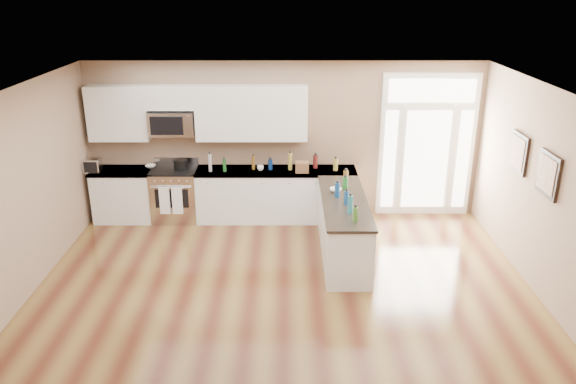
# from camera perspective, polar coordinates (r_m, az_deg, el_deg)

# --- Properties ---
(ground) EXTENTS (8.00, 8.00, 0.00)m
(ground) POSITION_cam_1_polar(r_m,az_deg,el_deg) (7.04, -0.50, -14.71)
(ground) COLOR #4E2416
(room_shell) EXTENTS (8.00, 8.00, 8.00)m
(room_shell) POSITION_cam_1_polar(r_m,az_deg,el_deg) (6.21, -0.55, -1.73)
(room_shell) COLOR #8F735A
(room_shell) RESTS_ON ground
(back_cabinet_left) EXTENTS (1.10, 0.66, 0.94)m
(back_cabinet_left) POSITION_cam_1_polar(r_m,az_deg,el_deg) (10.52, -16.19, -0.41)
(back_cabinet_left) COLOR white
(back_cabinet_left) RESTS_ON ground
(back_cabinet_right) EXTENTS (2.85, 0.66, 0.94)m
(back_cabinet_right) POSITION_cam_1_polar(r_m,az_deg,el_deg) (10.11, -1.23, -0.43)
(back_cabinet_right) COLOR white
(back_cabinet_right) RESTS_ON ground
(peninsula_cabinet) EXTENTS (0.69, 2.32, 0.94)m
(peninsula_cabinet) POSITION_cam_1_polar(r_m,az_deg,el_deg) (8.81, 5.64, -3.83)
(peninsula_cabinet) COLOR white
(peninsula_cabinet) RESTS_ON ground
(upper_cabinet_left) EXTENTS (1.04, 0.33, 0.95)m
(upper_cabinet_left) POSITION_cam_1_polar(r_m,az_deg,el_deg) (10.24, -16.85, 7.67)
(upper_cabinet_left) COLOR white
(upper_cabinet_left) RESTS_ON room_shell
(upper_cabinet_right) EXTENTS (1.94, 0.33, 0.95)m
(upper_cabinet_right) POSITION_cam_1_polar(r_m,az_deg,el_deg) (9.83, -3.72, 8.00)
(upper_cabinet_right) COLOR white
(upper_cabinet_right) RESTS_ON room_shell
(upper_cabinet_short) EXTENTS (0.82, 0.33, 0.40)m
(upper_cabinet_short) POSITION_cam_1_polar(r_m,az_deg,el_deg) (9.96, -11.82, 9.39)
(upper_cabinet_short) COLOR white
(upper_cabinet_short) RESTS_ON room_shell
(microwave) EXTENTS (0.78, 0.41, 0.42)m
(microwave) POSITION_cam_1_polar(r_m,az_deg,el_deg) (10.01, -11.68, 6.88)
(microwave) COLOR silver
(microwave) RESTS_ON room_shell
(entry_door) EXTENTS (1.70, 0.10, 2.60)m
(entry_door) POSITION_cam_1_polar(r_m,az_deg,el_deg) (10.38, 13.91, 4.57)
(entry_door) COLOR white
(entry_door) RESTS_ON ground
(wall_art_near) EXTENTS (0.05, 0.58, 0.58)m
(wall_art_near) POSITION_cam_1_polar(r_m,az_deg,el_deg) (8.96, 22.39, 3.72)
(wall_art_near) COLOR black
(wall_art_near) RESTS_ON room_shell
(wall_art_far) EXTENTS (0.05, 0.58, 0.58)m
(wall_art_far) POSITION_cam_1_polar(r_m,az_deg,el_deg) (8.09, 24.92, 1.62)
(wall_art_far) COLOR black
(wall_art_far) RESTS_ON room_shell
(kitchen_range) EXTENTS (0.80, 0.71, 1.08)m
(kitchen_range) POSITION_cam_1_polar(r_m,az_deg,el_deg) (10.29, -11.36, -0.21)
(kitchen_range) COLOR silver
(kitchen_range) RESTS_ON ground
(stockpot) EXTENTS (0.27, 0.27, 0.19)m
(stockpot) POSITION_cam_1_polar(r_m,az_deg,el_deg) (10.11, -10.85, 2.84)
(stockpot) COLOR black
(stockpot) RESTS_ON kitchen_range
(toaster_oven) EXTENTS (0.29, 0.23, 0.24)m
(toaster_oven) POSITION_cam_1_polar(r_m,az_deg,el_deg) (10.36, -19.24, 2.58)
(toaster_oven) COLOR silver
(toaster_oven) RESTS_ON back_cabinet_left
(cardboard_box) EXTENTS (0.23, 0.17, 0.19)m
(cardboard_box) POSITION_cam_1_polar(r_m,az_deg,el_deg) (9.78, 1.44, 2.55)
(cardboard_box) COLOR brown
(cardboard_box) RESTS_ON back_cabinet_right
(bowl_left) EXTENTS (0.19, 0.19, 0.05)m
(bowl_left) POSITION_cam_1_polar(r_m,az_deg,el_deg) (10.35, -13.78, 2.56)
(bowl_left) COLOR white
(bowl_left) RESTS_ON back_cabinet_left
(bowl_peninsula) EXTENTS (0.20, 0.20, 0.06)m
(bowl_peninsula) POSITION_cam_1_polar(r_m,az_deg,el_deg) (8.91, 4.88, 0.21)
(bowl_peninsula) COLOR white
(bowl_peninsula) RESTS_ON peninsula_cabinet
(cup_counter) EXTENTS (0.14, 0.14, 0.09)m
(cup_counter) POSITION_cam_1_polar(r_m,az_deg,el_deg) (9.90, -2.82, 2.46)
(cup_counter) COLOR white
(cup_counter) RESTS_ON back_cabinet_right
(counter_bottles) EXTENTS (2.39, 2.47, 0.31)m
(counter_bottles) POSITION_cam_1_polar(r_m,az_deg,el_deg) (9.23, 2.29, 1.58)
(counter_bottles) COLOR #19591E
(counter_bottles) RESTS_ON back_cabinet_right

